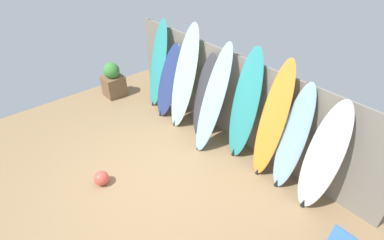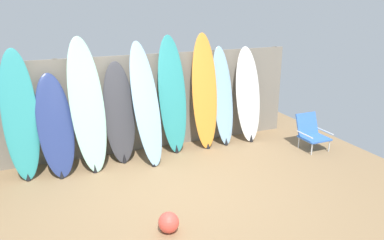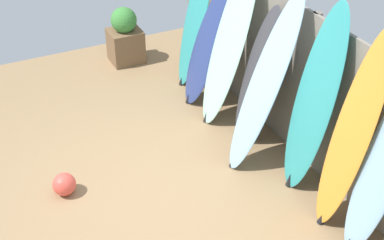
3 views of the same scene
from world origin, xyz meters
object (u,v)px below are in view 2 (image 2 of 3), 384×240
Objects in this scene: surfboard_navy_1 at (55,126)px; surfboard_teal_5 at (172,96)px; surfboard_seafoam_2 at (87,105)px; surfboard_orange_6 at (205,92)px; surfboard_teal_0 at (20,116)px; surfboard_white_8 at (248,95)px; surfboard_skyblue_4 at (146,104)px; surfboard_skyblue_7 at (223,97)px; beach_chair at (311,132)px; surfboard_charcoal_3 at (119,113)px; beach_ball at (169,222)px.

surfboard_teal_5 reaches higher than surfboard_navy_1.
surfboard_seafoam_2 is 1.01× the size of surfboard_orange_6.
surfboard_white_8 is (4.14, 0.06, -0.09)m from surfboard_teal_0.
surfboard_skyblue_7 is at bearing 8.08° from surfboard_skyblue_4.
beach_chair is at bearing -13.14° from surfboard_skyblue_4.
surfboard_teal_0 is 1.09× the size of surfboard_white_8.
surfboard_orange_6 is at bearing -3.24° from surfboard_teal_5.
surfboard_charcoal_3 reaches higher than beach_chair.
beach_ball is at bearing -156.60° from beach_chair.
surfboard_teal_0 reaches higher than beach_chair.
surfboard_skyblue_7 is (2.04, 0.05, 0.08)m from surfboard_charcoal_3.
surfboard_orange_6 is (1.63, 0.02, 0.21)m from surfboard_charcoal_3.
surfboard_seafoam_2 is at bearing -2.36° from surfboard_teal_0.
surfboard_skyblue_4 is 0.96× the size of surfboard_orange_6.
surfboard_orange_6 reaches higher than beach_ball.
surfboard_white_8 reaches higher than beach_chair.
surfboard_white_8 is at bearing 0.89° from surfboard_teal_0.
surfboard_navy_1 is 2.09m from surfboard_teal_5.
surfboard_teal_0 reaches higher than surfboard_skyblue_7.
surfboard_teal_5 is 1.15× the size of surfboard_white_8.
surfboard_teal_5 is 1.13× the size of surfboard_skyblue_7.
surfboard_skyblue_7 reaches higher than surfboard_white_8.
surfboard_charcoal_3 is at bearing -178.58° from surfboard_skyblue_7.
surfboard_skyblue_7 is (1.03, -0.01, -0.12)m from surfboard_teal_5.
surfboard_teal_0 is at bearing 171.38° from surfboard_navy_1.
surfboard_charcoal_3 is at bearing 164.94° from beach_chair.
surfboard_skyblue_4 is (1.99, -0.13, 0.01)m from surfboard_teal_0.
surfboard_charcoal_3 is 1.02m from surfboard_teal_5.
surfboard_white_8 is (0.55, -0.03, -0.01)m from surfboard_skyblue_7.
surfboard_skyblue_7 is 0.55m from surfboard_white_8.
beach_chair is at bearing -9.61° from surfboard_navy_1.
surfboard_orange_6 is (2.69, 0.14, 0.26)m from surfboard_navy_1.
surfboard_orange_6 reaches higher than surfboard_charcoal_3.
surfboard_seafoam_2 reaches higher than surfboard_skyblue_4.
surfboard_seafoam_2 is 1.02× the size of surfboard_teal_5.
surfboard_skyblue_7 is at bearing 4.34° from surfboard_orange_6.
surfboard_skyblue_4 is at bearing -171.92° from surfboard_skyblue_7.
surfboard_seafoam_2 is at bearing -178.05° from surfboard_white_8.
surfboard_charcoal_3 is 0.50m from surfboard_skyblue_4.
surfboard_charcoal_3 is 6.71× the size of beach_ball.
surfboard_skyblue_7 is 1.02× the size of surfboard_white_8.
surfboard_teal_5 is 2.82m from beach_ball.
beach_chair is at bearing 24.12° from beach_ball.
surfboard_skyblue_7 is at bearing 145.98° from beach_chair.
beach_chair is (1.83, -0.90, -0.74)m from surfboard_orange_6.
beach_chair is at bearing -14.34° from surfboard_charcoal_3.
surfboard_orange_6 is at bearing 2.95° from surfboard_navy_1.
surfboard_navy_1 is at bearing -8.62° from surfboard_teal_0.
surfboard_orange_6 is 8.35× the size of beach_ball.
surfboard_orange_6 reaches higher than surfboard_skyblue_4.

